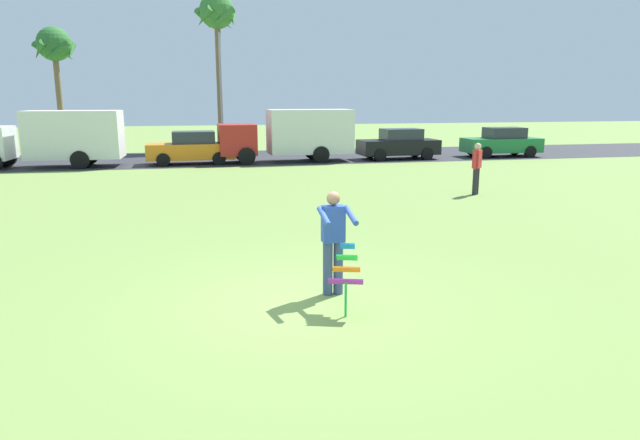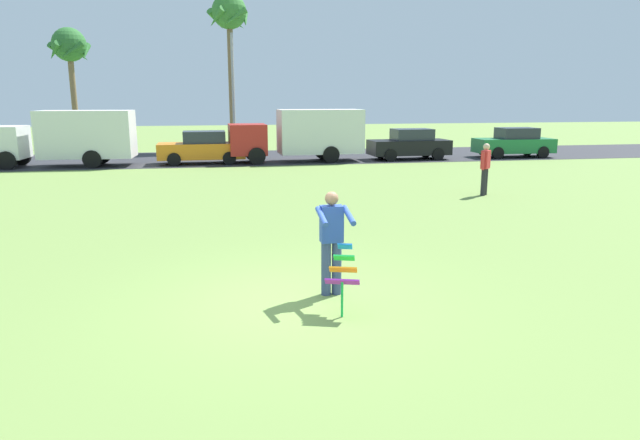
# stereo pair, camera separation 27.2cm
# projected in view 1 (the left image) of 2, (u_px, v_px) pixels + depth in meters

# --- Properties ---
(ground_plane) EXTENTS (120.00, 120.00, 0.00)m
(ground_plane) POSITION_uv_depth(u_px,v_px,m) (298.00, 303.00, 8.96)
(ground_plane) COLOR olive
(road_strip) EXTENTS (120.00, 8.00, 0.01)m
(road_strip) POSITION_uv_depth(u_px,v_px,m) (225.00, 158.00, 30.31)
(road_strip) COLOR #2D2D33
(road_strip) RESTS_ON ground
(person_kite_flyer) EXTENTS (0.55, 0.66, 1.73)m
(person_kite_flyer) POSITION_uv_depth(u_px,v_px,m) (333.00, 239.00, 9.13)
(person_kite_flyer) COLOR #384772
(person_kite_flyer) RESTS_ON ground
(kite_held) EXTENTS (0.54, 0.71, 1.02)m
(kite_held) POSITION_uv_depth(u_px,v_px,m) (346.00, 271.00, 8.41)
(kite_held) COLOR blue
(kite_held) RESTS_ON ground
(parked_truck_white_box) EXTENTS (6.77, 2.29, 2.62)m
(parked_truck_white_box) POSITION_uv_depth(u_px,v_px,m) (56.00, 137.00, 26.08)
(parked_truck_white_box) COLOR silver
(parked_truck_white_box) RESTS_ON ground
(parked_car_orange) EXTENTS (4.22, 1.87, 1.60)m
(parked_car_orange) POSITION_uv_depth(u_px,v_px,m) (192.00, 148.00, 27.50)
(parked_car_orange) COLOR orange
(parked_car_orange) RESTS_ON ground
(parked_truck_red_cab) EXTENTS (6.75, 2.24, 2.62)m
(parked_truck_red_cab) POSITION_uv_depth(u_px,v_px,m) (294.00, 134.00, 28.43)
(parked_truck_red_cab) COLOR #B2231E
(parked_truck_red_cab) RESTS_ON ground
(parked_car_black) EXTENTS (4.24, 1.92, 1.60)m
(parked_car_black) POSITION_uv_depth(u_px,v_px,m) (399.00, 144.00, 29.75)
(parked_car_black) COLOR black
(parked_car_black) RESTS_ON ground
(parked_car_green) EXTENTS (4.24, 1.92, 1.60)m
(parked_car_green) POSITION_uv_depth(u_px,v_px,m) (502.00, 143.00, 31.01)
(parked_car_green) COLOR #1E7238
(parked_car_green) RESTS_ON ground
(palm_tree_left_near) EXTENTS (2.58, 2.71, 7.53)m
(palm_tree_left_near) POSITION_uv_depth(u_px,v_px,m) (55.00, 49.00, 34.99)
(palm_tree_left_near) COLOR brown
(palm_tree_left_near) RESTS_ON ground
(palm_tree_right_near) EXTENTS (2.58, 2.71, 9.37)m
(palm_tree_right_near) POSITION_uv_depth(u_px,v_px,m) (217.00, 19.00, 33.91)
(palm_tree_right_near) COLOR brown
(palm_tree_right_near) RESTS_ON ground
(streetlight_pole) EXTENTS (0.24, 1.65, 7.00)m
(streetlight_pole) POSITION_uv_depth(u_px,v_px,m) (221.00, 84.00, 34.16)
(streetlight_pole) COLOR #9E9EA3
(streetlight_pole) RESTS_ON ground
(person_walker_near) EXTENTS (0.43, 0.43, 1.73)m
(person_walker_near) POSITION_uv_depth(u_px,v_px,m) (477.00, 167.00, 18.78)
(person_walker_near) COLOR #26262B
(person_walker_near) RESTS_ON ground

